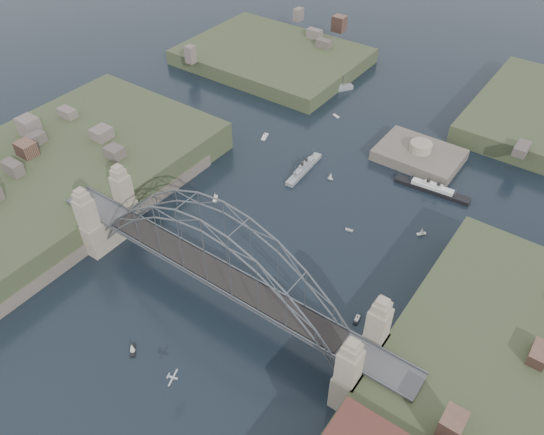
{
  "coord_description": "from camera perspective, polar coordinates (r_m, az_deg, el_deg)",
  "views": [
    {
      "loc": [
        49.18,
        -50.58,
        84.79
      ],
      "look_at": [
        0.0,
        18.0,
        10.0
      ],
      "focal_mm": 35.16,
      "sensor_mm": 36.0,
      "label": 1
    }
  ],
  "objects": [
    {
      "name": "naval_cruiser_near",
      "position": [
        142.25,
        3.45,
        5.24
      ],
      "size": [
        3.15,
        16.06,
        4.79
      ],
      "color": "#969A9E",
      "rests_on": "ground"
    },
    {
      "name": "aeroplane",
      "position": [
        94.81,
        -10.67,
        -16.46
      ],
      "size": [
        1.9,
        3.31,
        0.49
      ],
      "color": "silver"
    },
    {
      "name": "shore_west",
      "position": [
        144.09,
        -23.36,
        2.56
      ],
      "size": [
        50.5,
        90.0,
        12.0
      ],
      "color": "#394428",
      "rests_on": "ground"
    },
    {
      "name": "small_boat_e",
      "position": [
        155.71,
        -0.78,
        8.67
      ],
      "size": [
        2.25,
        3.72,
        1.43
      ],
      "color": "white",
      "rests_on": "ground"
    },
    {
      "name": "ocean_liner",
      "position": [
        141.05,
        16.76,
        2.93
      ],
      "size": [
        19.48,
        4.1,
        4.75
      ],
      "color": "black",
      "rests_on": "ground"
    },
    {
      "name": "naval_cruiser_far",
      "position": [
        179.57,
        6.06,
        13.46
      ],
      "size": [
        11.63,
        15.34,
        5.75
      ],
      "color": "#969A9E",
      "rests_on": "ground"
    },
    {
      "name": "small_boat_a",
      "position": [
        133.25,
        -6.12,
        2.2
      ],
      "size": [
        2.14,
        2.75,
        2.38
      ],
      "color": "white",
      "rests_on": "ground"
    },
    {
      "name": "small_boat_i",
      "position": [
        108.01,
        9.1,
        -10.7
      ],
      "size": [
        1.27,
        2.74,
        1.43
      ],
      "color": "white",
      "rests_on": "ground"
    },
    {
      "name": "small_boat_c",
      "position": [
        105.33,
        -14.74,
        -13.42
      ],
      "size": [
        2.64,
        2.64,
        2.38
      ],
      "color": "white",
      "rests_on": "ground"
    },
    {
      "name": "small_boat_d",
      "position": [
        127.61,
        15.75,
        -1.46
      ],
      "size": [
        1.94,
        2.03,
        2.38
      ],
      "color": "white",
      "rests_on": "ground"
    },
    {
      "name": "bridge",
      "position": [
        101.14,
        -5.97,
        -4.52
      ],
      "size": [
        84.0,
        13.8,
        24.6
      ],
      "color": "#515153",
      "rests_on": "ground"
    },
    {
      "name": "small_boat_f",
      "position": [
        139.68,
        6.28,
        4.42
      ],
      "size": [
        1.51,
        1.11,
        2.38
      ],
      "color": "white",
      "rests_on": "ground"
    },
    {
      "name": "small_boat_h",
      "position": [
        166.69,
        6.87,
        10.72
      ],
      "size": [
        2.41,
        1.52,
        0.45
      ],
      "color": "white",
      "rests_on": "ground"
    },
    {
      "name": "ground",
      "position": [
        110.31,
        -5.52,
        -8.96
      ],
      "size": [
        500.0,
        500.0,
        0.0
      ],
      "primitive_type": "plane",
      "color": "black",
      "rests_on": "ground"
    },
    {
      "name": "headland_nw",
      "position": [
        197.87,
        0.05,
        16.33
      ],
      "size": [
        60.0,
        45.0,
        9.0
      ],
      "primitive_type": "cube",
      "color": "#394428",
      "rests_on": "ground"
    },
    {
      "name": "small_boat_b",
      "position": [
        125.61,
        8.25,
        -1.35
      ],
      "size": [
        1.95,
        0.92,
        0.45
      ],
      "color": "white",
      "rests_on": "ground"
    },
    {
      "name": "fort_island",
      "position": [
        152.22,
        15.34,
        5.9
      ],
      "size": [
        22.0,
        16.0,
        9.4
      ],
      "color": "#5E554A",
      "rests_on": "ground"
    }
  ]
}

